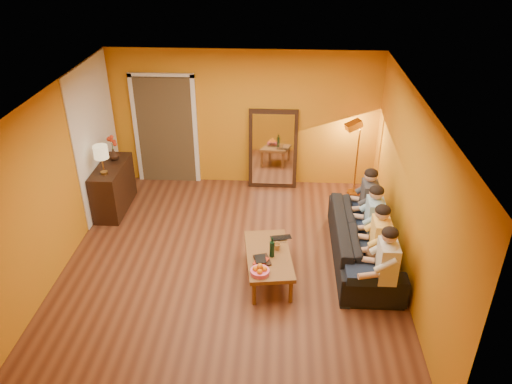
# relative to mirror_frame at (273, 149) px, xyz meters

# --- Properties ---
(room_shell) EXTENTS (5.00, 5.50, 2.60)m
(room_shell) POSITION_rel_mirror_frame_xyz_m (-0.55, -2.26, 0.54)
(room_shell) COLOR brown
(room_shell) RESTS_ON ground
(white_accent) EXTENTS (0.02, 1.90, 2.58)m
(white_accent) POSITION_rel_mirror_frame_xyz_m (-3.04, -0.88, 0.54)
(white_accent) COLOR white
(white_accent) RESTS_ON wall_left
(doorway_recess) EXTENTS (1.06, 0.30, 2.10)m
(doorway_recess) POSITION_rel_mirror_frame_xyz_m (-2.05, 0.20, 0.29)
(doorway_recess) COLOR #3F2D19
(doorway_recess) RESTS_ON floor
(door_jamb_left) EXTENTS (0.08, 0.06, 2.20)m
(door_jamb_left) POSITION_rel_mirror_frame_xyz_m (-2.62, 0.08, 0.29)
(door_jamb_left) COLOR white
(door_jamb_left) RESTS_ON wall_back
(door_jamb_right) EXTENTS (0.08, 0.06, 2.20)m
(door_jamb_right) POSITION_rel_mirror_frame_xyz_m (-1.48, 0.08, 0.29)
(door_jamb_right) COLOR white
(door_jamb_right) RESTS_ON wall_back
(door_header) EXTENTS (1.22, 0.06, 0.08)m
(door_header) POSITION_rel_mirror_frame_xyz_m (-2.05, 0.08, 1.36)
(door_header) COLOR white
(door_header) RESTS_ON wall_back
(mirror_frame) EXTENTS (0.92, 0.27, 1.51)m
(mirror_frame) POSITION_rel_mirror_frame_xyz_m (0.00, 0.00, 0.00)
(mirror_frame) COLOR black
(mirror_frame) RESTS_ON floor
(mirror_glass) EXTENTS (0.78, 0.21, 1.35)m
(mirror_glass) POSITION_rel_mirror_frame_xyz_m (0.00, -0.04, 0.00)
(mirror_glass) COLOR white
(mirror_glass) RESTS_ON mirror_frame
(sideboard) EXTENTS (0.44, 1.18, 0.85)m
(sideboard) POSITION_rel_mirror_frame_xyz_m (-2.79, -1.08, -0.34)
(sideboard) COLOR black
(sideboard) RESTS_ON floor
(table_lamp) EXTENTS (0.24, 0.24, 0.51)m
(table_lamp) POSITION_rel_mirror_frame_xyz_m (-2.79, -1.38, 0.34)
(table_lamp) COLOR beige
(table_lamp) RESTS_ON sideboard
(sofa) EXTENTS (2.31, 0.90, 0.67)m
(sofa) POSITION_rel_mirror_frame_xyz_m (1.45, -2.36, -0.42)
(sofa) COLOR black
(sofa) RESTS_ON floor
(coffee_table) EXTENTS (0.78, 1.29, 0.42)m
(coffee_table) POSITION_rel_mirror_frame_xyz_m (0.02, -2.89, -0.55)
(coffee_table) COLOR brown
(coffee_table) RESTS_ON floor
(floor_lamp) EXTENTS (0.36, 0.32, 1.44)m
(floor_lamp) POSITION_rel_mirror_frame_xyz_m (1.55, -0.28, -0.04)
(floor_lamp) COLOR #B17F34
(floor_lamp) RESTS_ON floor
(dog) EXTENTS (0.52, 0.67, 0.71)m
(dog) POSITION_rel_mirror_frame_xyz_m (1.51, -3.09, -0.41)
(dog) COLOR #986444
(dog) RESTS_ON floor
(person_far_left) EXTENTS (0.70, 0.44, 1.22)m
(person_far_left) POSITION_rel_mirror_frame_xyz_m (1.58, -3.36, -0.15)
(person_far_left) COLOR beige
(person_far_left) RESTS_ON sofa
(person_mid_left) EXTENTS (0.70, 0.44, 1.22)m
(person_mid_left) POSITION_rel_mirror_frame_xyz_m (1.58, -2.81, -0.15)
(person_mid_left) COLOR #F1BA50
(person_mid_left) RESTS_ON sofa
(person_mid_right) EXTENTS (0.70, 0.44, 1.22)m
(person_mid_right) POSITION_rel_mirror_frame_xyz_m (1.58, -2.26, -0.15)
(person_mid_right) COLOR #88B4D2
(person_mid_right) RESTS_ON sofa
(person_far_right) EXTENTS (0.70, 0.44, 1.22)m
(person_far_right) POSITION_rel_mirror_frame_xyz_m (1.58, -1.71, -0.15)
(person_far_right) COLOR #37363B
(person_far_right) RESTS_ON sofa
(fruit_bowl) EXTENTS (0.26, 0.26, 0.16)m
(fruit_bowl) POSITION_rel_mirror_frame_xyz_m (-0.08, -3.34, -0.26)
(fruit_bowl) COLOR #F25588
(fruit_bowl) RESTS_ON coffee_table
(wine_bottle) EXTENTS (0.07, 0.07, 0.31)m
(wine_bottle) POSITION_rel_mirror_frame_xyz_m (0.07, -2.94, -0.18)
(wine_bottle) COLOR black
(wine_bottle) RESTS_ON coffee_table
(tumbler) EXTENTS (0.13, 0.13, 0.10)m
(tumbler) POSITION_rel_mirror_frame_xyz_m (0.14, -2.77, -0.29)
(tumbler) COLOR #B27F3F
(tumbler) RESTS_ON coffee_table
(laptop) EXTENTS (0.35, 0.26, 0.02)m
(laptop) POSITION_rel_mirror_frame_xyz_m (0.20, -2.54, -0.33)
(laptop) COLOR black
(laptop) RESTS_ON coffee_table
(book_lower) EXTENTS (0.28, 0.32, 0.03)m
(book_lower) POSITION_rel_mirror_frame_xyz_m (-0.16, -3.09, -0.33)
(book_lower) COLOR black
(book_lower) RESTS_ON coffee_table
(book_mid) EXTENTS (0.23, 0.26, 0.02)m
(book_mid) POSITION_rel_mirror_frame_xyz_m (-0.15, -3.08, -0.31)
(book_mid) COLOR red
(book_mid) RESTS_ON book_lower
(book_upper) EXTENTS (0.18, 0.22, 0.02)m
(book_upper) POSITION_rel_mirror_frame_xyz_m (-0.16, -3.10, -0.29)
(book_upper) COLOR black
(book_upper) RESTS_ON book_mid
(vase) EXTENTS (0.19, 0.19, 0.20)m
(vase) POSITION_rel_mirror_frame_xyz_m (-2.79, -0.83, 0.19)
(vase) COLOR black
(vase) RESTS_ON sideboard
(flowers) EXTENTS (0.17, 0.17, 0.48)m
(flowers) POSITION_rel_mirror_frame_xyz_m (-2.79, -0.83, 0.45)
(flowers) COLOR red
(flowers) RESTS_ON vase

